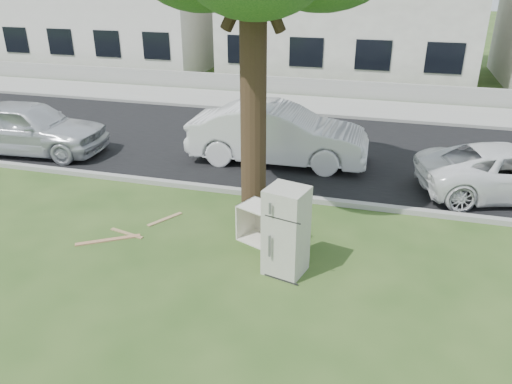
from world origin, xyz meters
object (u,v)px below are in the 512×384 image
(fridge, at_px, (286,231))
(car_center, at_px, (278,134))
(cabinet, at_px, (264,225))
(car_left, at_px, (29,127))

(fridge, height_order, car_center, fridge)
(fridge, distance_m, car_center, 5.40)
(cabinet, height_order, car_left, car_left)
(fridge, xyz_separation_m, cabinet, (-0.61, 0.89, -0.42))
(cabinet, bearing_deg, fridge, -32.37)
(car_left, bearing_deg, car_center, -85.32)
(fridge, relative_size, car_left, 0.36)
(fridge, bearing_deg, car_left, 168.19)
(cabinet, xyz_separation_m, car_center, (-0.74, 4.33, 0.42))
(fridge, bearing_deg, cabinet, 138.60)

